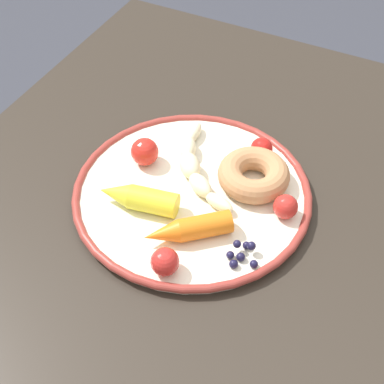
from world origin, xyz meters
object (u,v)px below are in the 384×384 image
dining_table (202,252)px  plate (192,193)px  donut (254,175)px  banana (196,166)px  tomato_far (262,149)px  tomato_mid (165,262)px  carrot_orange (188,229)px  tomato_extra (286,207)px  blueberry_pile (242,254)px  carrot_yellow (138,198)px  tomato_near (145,152)px

dining_table → plate: bearing=55.2°
plate → donut: donut is taller
banana → tomato_far: size_ratio=4.64×
dining_table → banana: 0.14m
banana → tomato_mid: bearing=-165.9°
carrot_orange → tomato_extra: 0.14m
banana → donut: 0.09m
banana → blueberry_pile: 0.17m
carrot_yellow → tomato_mid: tomato_mid is taller
tomato_far → tomato_extra: (-0.10, -0.07, 0.00)m
blueberry_pile → tomato_extra: size_ratio=1.35×
tomato_extra → dining_table: bearing=108.2°
dining_table → donut: donut is taller
banana → tomato_far: tomato_far is taller
dining_table → banana: bearing=34.4°
carrot_orange → donut: donut is taller
plate → tomato_extra: bearing=-82.4°
dining_table → blueberry_pile: bearing=-124.6°
tomato_near → tomato_mid: 0.21m
tomato_extra → tomato_near: bearing=88.3°
plate → tomato_near: tomato_near is taller
banana → plate: bearing=-161.0°
plate → banana: size_ratio=2.19×
blueberry_pile → tomato_far: (0.19, 0.05, 0.01)m
donut → tomato_far: bearing=10.7°
blueberry_pile → tomato_mid: size_ratio=1.26×
tomato_extra → tomato_far: bearing=37.7°
tomato_far → donut: bearing=-169.3°
blueberry_pile → plate: bearing=55.4°
plate → donut: 0.09m
blueberry_pile → tomato_far: 0.20m
donut → blueberry_pile: bearing=-163.6°
tomato_extra → donut: bearing=59.0°
banana → tomato_extra: size_ratio=4.55×
donut → tomato_mid: size_ratio=2.82×
plate → carrot_orange: bearing=-157.3°
banana → donut: (0.02, -0.09, 0.01)m
donut → carrot_yellow: bearing=132.0°
banana → carrot_yellow: carrot_yellow is taller
carrot_orange → tomato_near: bearing=50.6°
donut → blueberry_pile: (-0.13, -0.04, -0.01)m
donut → tomato_extra: bearing=-121.0°
dining_table → banana: (0.06, 0.04, 0.12)m
donut → tomato_extra: same height
plate → banana: banana is taller
tomato_mid → tomato_extra: bearing=-33.4°
banana → tomato_near: size_ratio=3.76×
carrot_yellow → tomato_near: (0.08, 0.04, 0.00)m
carrot_yellow → tomato_extra: same height
dining_table → banana: banana is taller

